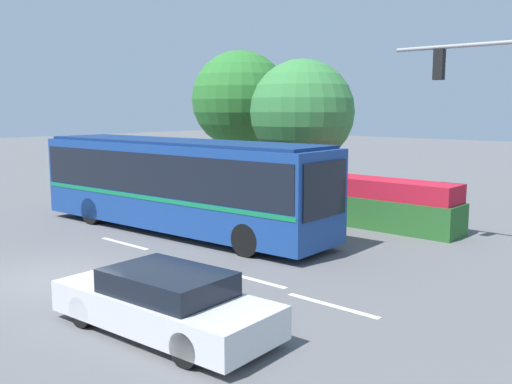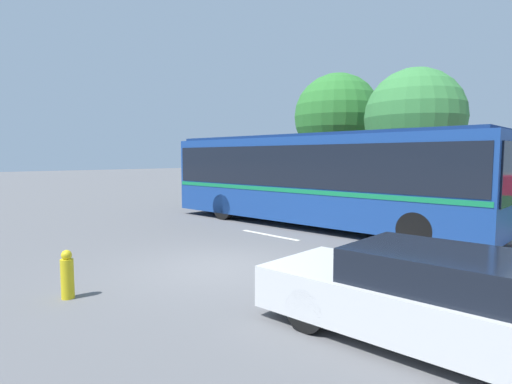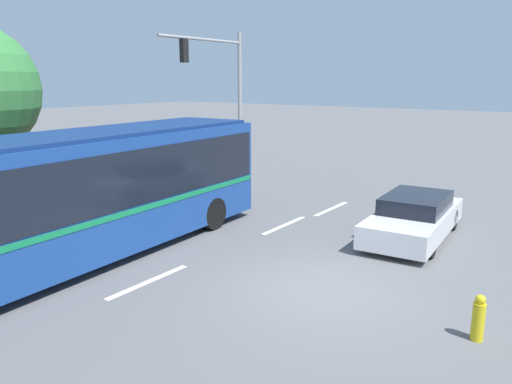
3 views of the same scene
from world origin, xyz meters
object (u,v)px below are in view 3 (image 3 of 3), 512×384
object	(u,v)px
sedan_foreground	(414,217)
traffic_light_pole	(224,85)
city_bus	(73,191)
fire_hydrant	(478,319)

from	to	relation	value
sedan_foreground	traffic_light_pole	xyz separation A→B (m)	(3.39, 9.77, 3.69)
city_bus	fire_hydrant	size ratio (longest dim) A/B	14.26
city_bus	fire_hydrant	xyz separation A→B (m)	(1.67, -9.12, -1.43)
traffic_light_pole	fire_hydrant	distance (m)	15.77
sedan_foreground	fire_hydrant	xyz separation A→B (m)	(-5.23, -2.85, -0.20)
sedan_foreground	fire_hydrant	bearing A→B (deg)	24.97
city_bus	fire_hydrant	bearing A→B (deg)	-82.39
sedan_foreground	fire_hydrant	world-z (taller)	sedan_foreground
sedan_foreground	fire_hydrant	distance (m)	5.96
traffic_light_pole	fire_hydrant	world-z (taller)	traffic_light_pole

